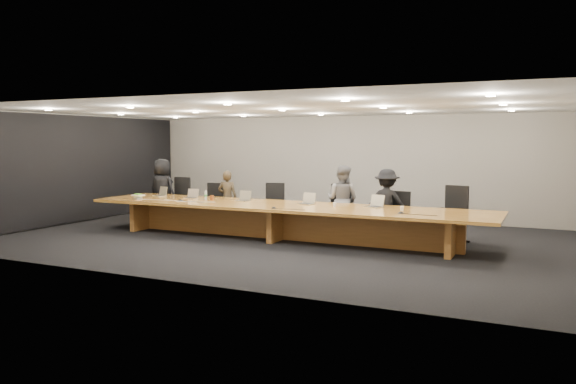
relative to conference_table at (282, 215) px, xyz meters
name	(u,v)px	position (x,y,z in m)	size (l,w,h in m)	color
ground	(282,239)	(0.00, 0.00, -0.52)	(12.00, 12.00, 0.00)	black
back_wall	(345,167)	(0.00, 4.00, 0.88)	(12.00, 0.02, 2.80)	#B3AEA2
left_wall_panel	(76,170)	(-5.94, 0.00, 0.85)	(0.08, 7.84, 2.74)	black
conference_table	(282,215)	(0.00, 0.00, 0.00)	(9.00, 1.80, 0.75)	#945F20
chair_far_left	(177,199)	(-3.75, 1.34, 0.07)	(0.60, 0.60, 1.17)	black
chair_left	(211,203)	(-2.65, 1.30, 0.01)	(0.54, 0.54, 1.06)	black
chair_mid_left	(273,205)	(-0.88, 1.28, 0.04)	(0.57, 0.57, 1.12)	black
chair_mid_right	(341,209)	(0.91, 1.22, 0.06)	(0.59, 0.59, 1.16)	black
chair_right	(397,214)	(2.21, 1.24, 0.00)	(0.53, 0.53, 1.04)	black
chair_far_right	(452,213)	(3.37, 1.25, 0.08)	(0.61, 0.61, 1.20)	black
person_a	(162,190)	(-4.14, 1.21, 0.30)	(0.80, 0.52, 1.65)	black
person_b	(227,198)	(-2.07, 1.13, 0.17)	(0.51, 0.33, 1.39)	#30271A
person_c	(342,200)	(0.95, 1.19, 0.26)	(0.76, 0.59, 1.57)	slate
person_d	(387,203)	(1.96, 1.27, 0.23)	(0.97, 0.56, 1.50)	black
laptop_a	(159,191)	(-3.60, 0.41, 0.35)	(0.31, 0.22, 0.24)	#C3B795
laptop_b	(191,193)	(-2.57, 0.27, 0.35)	(0.30, 0.22, 0.23)	#C7B298
laptop_c	(243,196)	(-1.15, 0.29, 0.35)	(0.31, 0.22, 0.24)	tan
laptop_d	(306,198)	(0.43, 0.30, 0.36)	(0.33, 0.24, 0.26)	#C5B796
laptop_e	(374,201)	(1.92, 0.39, 0.36)	(0.34, 0.25, 0.27)	tan
water_bottle	(206,195)	(-2.06, 0.15, 0.33)	(0.06, 0.06, 0.20)	#AEBEB8
amber_mug	(212,198)	(-1.87, 0.13, 0.29)	(0.09, 0.09, 0.11)	brown
paper_cup_near	(335,205)	(1.15, 0.14, 0.27)	(0.07, 0.07, 0.09)	silver
paper_cup_far	(402,208)	(2.59, 0.10, 0.27)	(0.07, 0.07, 0.09)	silver
notepad	(138,195)	(-4.18, 0.29, 0.24)	(0.27, 0.22, 0.02)	white
lime_gadget	(138,194)	(-4.17, 0.29, 0.26)	(0.18, 0.10, 0.03)	#66C133
av_box	(138,198)	(-3.61, -0.39, 0.24)	(0.20, 0.15, 0.03)	#A3A3A8
mic_left	(180,200)	(-2.47, -0.28, 0.25)	(0.13, 0.13, 0.03)	black
mic_center	(274,207)	(0.12, -0.63, 0.24)	(0.11, 0.11, 0.03)	black
mic_right	(401,213)	(2.68, -0.34, 0.25)	(0.13, 0.13, 0.03)	black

